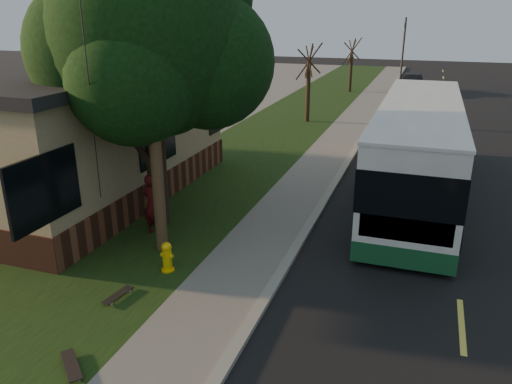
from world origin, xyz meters
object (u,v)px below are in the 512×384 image
utility_pole (150,71)px  traffic_signal (403,48)px  fire_hydrant (167,257)px  skateboard_main (118,295)px  bare_tree_near (308,84)px  distant_car (411,82)px  skateboard_spare (71,365)px  bare_tree_far (351,66)px  skateboarder (152,204)px  transit_bus (417,147)px  dumpster (91,161)px  leafy_tree (152,42)px

utility_pole → traffic_signal: 33.26m
fire_hydrant → utility_pole: 4.37m
utility_pole → skateboard_main: (0.26, -2.43, -4.50)m
fire_hydrant → traffic_signal: bearing=84.8°
bare_tree_near → distant_car: bearing=69.5°
skateboard_spare → distant_car: (4.00, 35.02, 0.65)m
skateboard_spare → fire_hydrant: bearing=91.6°
fire_hydrant → utility_pole: (-0.71, 0.99, 4.20)m
bare_tree_far → skateboard_main: size_ratio=4.77×
skateboarder → fire_hydrant: bearing=136.0°
transit_bus → dumpster: transit_bus is taller
leafy_tree → bare_tree_far: 27.56m
utility_pole → skateboard_main: utility_pole is taller
bare_tree_far → traffic_signal: size_ratio=0.73×
skateboarder → skateboard_spare: size_ratio=2.12×
leafy_tree → distant_car: (5.67, 28.70, -4.38)m
fire_hydrant → skateboarder: 2.29m
transit_bus → dumpster: bearing=-170.1°
transit_bus → skateboarder: bearing=-139.1°
utility_pole → dumpster: size_ratio=5.18×
bare_tree_far → skateboard_main: (-0.04, -31.44, -1.88)m
utility_pole → skateboarder: bearing=131.3°
skateboarder → distant_car: size_ratio=0.38×
leafy_tree → bare_tree_far: leafy_tree is taller
utility_pole → leafy_tree: utility_pole is taller
utility_pole → skateboard_main: bearing=-83.8°
fire_hydrant → skateboarder: skateboarder is taller
fire_hydrant → dumpster: size_ratio=0.42×
fire_hydrant → traffic_signal: traffic_signal is taller
fire_hydrant → skateboard_main: (-0.44, -1.44, -0.30)m
bare_tree_far → distant_car: size_ratio=0.87×
utility_pole → transit_bus: utility_pole is taller
fire_hydrant → dumpster: bearing=138.2°
bare_tree_near → dumpster: bearing=-113.1°
skateboard_spare → traffic_signal: bearing=85.4°
bare_tree_near → skateboard_main: (0.46, -19.44, -2.02)m
fire_hydrant → transit_bus: (5.30, 7.54, 1.25)m
fire_hydrant → bare_tree_far: bare_tree_far is taller
fire_hydrant → utility_pole: size_ratio=0.08×
fire_hydrant → bare_tree_far: size_ratio=0.18×
fire_hydrant → bare_tree_near: size_ratio=0.17×
fire_hydrant → bare_tree_near: bearing=92.9°
dumpster → fire_hydrant: bearing=-41.8°
leafy_tree → dumpster: leafy_tree is taller
bare_tree_near → skateboard_spare: size_ratio=5.18×
bare_tree_near → bare_tree_far: bearing=87.6°
bare_tree_far → utility_pole: bearing=-90.6°
transit_bus → skateboard_main: transit_bus is taller
bare_tree_near → transit_bus: size_ratio=0.37×
traffic_signal → dumpster: (-9.30, -28.46, -2.49)m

